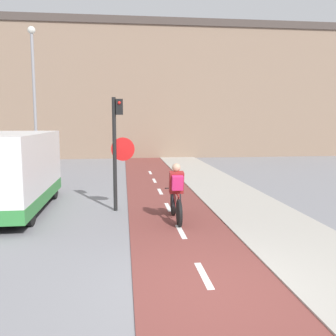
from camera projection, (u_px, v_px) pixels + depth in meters
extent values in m
plane|color=gray|center=(211.00, 290.00, 5.80)|extent=(120.00, 120.00, 0.00)
cube|color=brown|center=(211.00, 289.00, 5.80)|extent=(2.39, 60.00, 0.02)
cube|color=white|center=(204.00, 275.00, 6.29)|extent=(0.12, 1.10, 0.00)
cube|color=white|center=(181.00, 232.00, 8.75)|extent=(0.12, 1.10, 0.00)
cube|color=white|center=(168.00, 207.00, 11.21)|extent=(0.12, 1.10, 0.00)
cube|color=white|center=(160.00, 191.00, 13.68)|extent=(0.12, 1.10, 0.00)
cube|color=white|center=(154.00, 181.00, 16.14)|extent=(0.12, 1.10, 0.00)
cube|color=white|center=(150.00, 173.00, 18.60)|extent=(0.12, 1.10, 0.00)
cube|color=#89705B|center=(140.00, 95.00, 27.72)|extent=(60.00, 5.00, 8.91)
cube|color=#473D38|center=(140.00, 29.00, 27.12)|extent=(60.00, 5.20, 0.50)
cylinder|color=black|center=(115.00, 155.00, 10.68)|extent=(0.11, 0.11, 3.25)
cube|color=black|center=(119.00, 107.00, 10.53)|extent=(0.20, 0.20, 0.44)
sphere|color=red|center=(119.00, 103.00, 10.41)|extent=(0.09, 0.09, 0.09)
cone|color=red|center=(123.00, 149.00, 10.68)|extent=(0.67, 0.01, 0.67)
cone|color=silver|center=(123.00, 149.00, 10.69)|extent=(0.60, 0.02, 0.60)
cylinder|color=gray|center=(35.00, 105.00, 17.84)|extent=(0.14, 0.14, 6.67)
sphere|color=silver|center=(31.00, 30.00, 17.40)|extent=(0.36, 0.36, 0.36)
cylinder|color=black|center=(179.00, 213.00, 9.20)|extent=(0.07, 0.68, 0.68)
cylinder|color=black|center=(173.00, 203.00, 10.31)|extent=(0.07, 0.68, 0.68)
cylinder|color=maroon|center=(175.00, 199.00, 9.94)|extent=(0.04, 0.72, 0.42)
cylinder|color=maroon|center=(178.00, 203.00, 9.42)|extent=(0.04, 0.38, 0.45)
cylinder|color=maroon|center=(176.00, 193.00, 9.74)|extent=(0.04, 1.05, 0.07)
cylinder|color=maroon|center=(178.00, 211.00, 9.41)|extent=(0.04, 0.43, 0.05)
cylinder|color=black|center=(173.00, 188.00, 10.25)|extent=(0.46, 0.03, 0.03)
cube|color=maroon|center=(176.00, 182.00, 9.58)|extent=(0.36, 0.31, 0.59)
sphere|color=tan|center=(176.00, 168.00, 9.57)|extent=(0.22, 0.22, 0.22)
cylinder|color=#232328|center=(173.00, 200.00, 9.59)|extent=(0.04, 0.07, 0.43)
cylinder|color=#232328|center=(180.00, 200.00, 9.61)|extent=(0.04, 0.07, 0.43)
cube|color=#DB286B|center=(177.00, 183.00, 9.40)|extent=(0.28, 0.23, 0.39)
cube|color=silver|center=(8.00, 168.00, 10.64)|extent=(2.10, 5.00, 2.00)
cube|color=#33843D|center=(9.00, 197.00, 10.74)|extent=(2.11, 5.01, 0.36)
cube|color=black|center=(29.00, 149.00, 13.04)|extent=(1.89, 0.04, 0.70)
cylinder|color=black|center=(54.00, 188.00, 12.47)|extent=(0.18, 0.70, 0.70)
cylinder|color=black|center=(30.00, 212.00, 9.26)|extent=(0.18, 0.70, 0.70)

